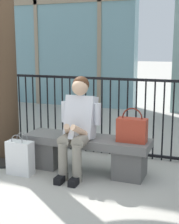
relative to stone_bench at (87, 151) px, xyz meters
name	(u,v)px	position (x,y,z in m)	size (l,w,h in m)	color
ground_plane	(87,171)	(0.00, 0.00, -0.27)	(60.00, 60.00, 0.00)	#B2ADA3
stone_bench	(87,151)	(0.00, 0.00, 0.00)	(1.60, 0.44, 0.45)	slate
seated_person_with_phone	(78,123)	(-0.06, -0.13, 0.38)	(0.52, 0.66, 1.21)	gray
handbag_on_bench	(132,130)	(0.58, -0.01, 0.33)	(0.35, 0.16, 0.41)	#B23823
shopping_bag	(20,157)	(-0.73, -0.39, -0.05)	(0.32, 0.16, 0.52)	white
plaza_railing	(106,116)	(0.00, 0.76, 0.30)	(7.76, 0.04, 1.13)	black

